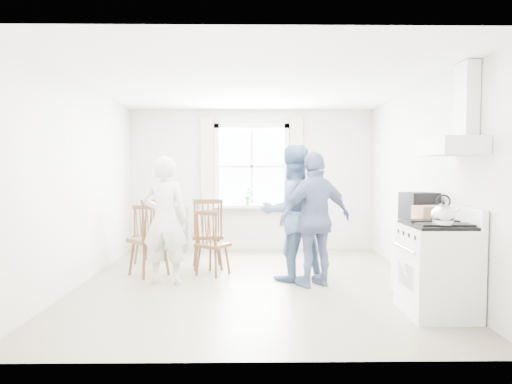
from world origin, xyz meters
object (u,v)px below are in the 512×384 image
gas_stove (438,268)px  person_right (316,219)px  low_cabinet (419,258)px  person_mid (292,213)px  windsor_chair_a (208,226)px  windsor_chair_b (209,236)px  windsor_chair_c (153,229)px  stereo_stack (419,206)px  person_left (165,220)px

gas_stove → person_right: size_ratio=0.65×
low_cabinet → person_mid: bearing=150.8°
low_cabinet → windsor_chair_a: bearing=151.8°
windsor_chair_b → person_right: person_right is taller
windsor_chair_c → person_right: (2.20, -0.54, 0.19)m
low_cabinet → windsor_chair_c: (-3.37, 1.00, 0.22)m
windsor_chair_c → gas_stove: bearing=-27.3°
windsor_chair_a → gas_stove: bearing=-39.4°
windsor_chair_a → person_mid: (1.20, -0.61, 0.26)m
windsor_chair_c → person_mid: bearing=-5.8°
stereo_stack → low_cabinet: bearing=-100.8°
person_mid → windsor_chair_a: bearing=-43.3°
person_left → low_cabinet: bearing=176.0°
stereo_stack → person_mid: bearing=152.9°
gas_stove → windsor_chair_a: gas_stove is taller
windsor_chair_a → person_left: bearing=-120.7°
stereo_stack → windsor_chair_b: stereo_stack is taller
stereo_stack → person_left: bearing=170.2°
gas_stove → low_cabinet: bearing=84.3°
low_cabinet → windsor_chair_b: size_ratio=0.96×
windsor_chair_c → person_right: 2.27m
stereo_stack → windsor_chair_b: bearing=160.0°
stereo_stack → windsor_chair_c: bearing=164.5°
stereo_stack → person_left: size_ratio=0.26×
gas_stove → windsor_chair_c: gas_stove is taller
windsor_chair_a → person_right: size_ratio=0.62×
windsor_chair_a → person_right: bearing=-33.0°
low_cabinet → windsor_chair_a: (-2.64, 1.41, 0.20)m
person_left → person_right: person_right is taller
windsor_chair_a → windsor_chair_b: 0.42m
stereo_stack → person_right: 1.27m
low_cabinet → person_right: 1.33m
gas_stove → stereo_stack: size_ratio=2.59×
person_left → person_mid: (1.69, 0.20, 0.08)m
windsor_chair_a → windsor_chair_c: bearing=-150.2°
person_mid → person_right: size_ratio=1.06×
windsor_chair_c → person_right: person_right is taller
gas_stove → person_left: (-3.05, 1.30, 0.35)m
windsor_chair_c → windsor_chair_b: bearing=0.7°
gas_stove → windsor_chair_b: gas_stove is taller
windsor_chair_b → windsor_chair_a: bearing=96.7°
person_right → gas_stove: bearing=110.2°
gas_stove → windsor_chair_c: (-3.30, 1.70, 0.19)m
gas_stove → windsor_chair_c: size_ratio=1.02×
gas_stove → stereo_stack: stereo_stack is taller
stereo_stack → windsor_chair_a: stereo_stack is taller
windsor_chair_b → windsor_chair_c: (-0.77, -0.01, 0.10)m
windsor_chair_b → gas_stove: bearing=-34.1°
gas_stove → person_left: 3.34m
low_cabinet → person_mid: person_mid is taller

